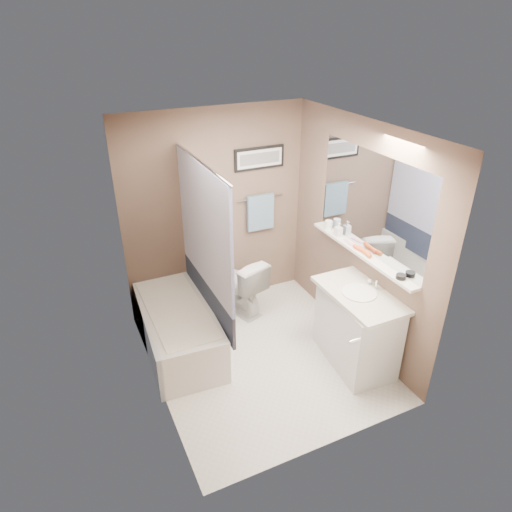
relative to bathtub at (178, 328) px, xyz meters
name	(u,v)px	position (x,y,z in m)	size (l,w,h in m)	color
ground	(262,357)	(0.75, -0.54, -0.25)	(2.50, 2.50, 0.00)	silver
ceiling	(264,132)	(0.75, -0.54, 2.13)	(2.20, 2.50, 0.04)	silver
wall_back	(217,213)	(0.75, 0.69, 0.95)	(2.20, 0.04, 2.40)	brown
wall_front	(336,330)	(0.75, -1.77, 0.95)	(2.20, 0.04, 2.40)	brown
wall_left	(150,283)	(-0.33, -0.54, 0.95)	(0.04, 2.50, 2.40)	brown
wall_right	(356,237)	(1.83, -0.54, 0.95)	(0.04, 2.50, 2.40)	brown
tile_surround	(138,277)	(-0.34, -0.04, 0.75)	(0.02, 1.55, 2.00)	tan
curtain_rod	(200,162)	(0.35, -0.04, 1.80)	(0.02, 0.02, 1.55)	silver
curtain_upper	(204,227)	(0.35, -0.04, 1.15)	(0.03, 1.45, 1.28)	white
curtain_lower	(208,297)	(0.35, -0.04, 0.33)	(0.03, 1.45, 0.36)	#29344D
mirror	(371,204)	(1.84, -0.69, 1.37)	(0.02, 1.60, 1.00)	silver
shelf	(361,253)	(1.79, -0.69, 0.85)	(0.12, 1.60, 0.03)	silver
towel_bar	(260,198)	(1.30, 0.67, 1.05)	(0.02, 0.02, 0.60)	silver
towel	(260,212)	(1.30, 0.65, 0.87)	(0.34, 0.05, 0.44)	#96C3DB
art_frame	(259,158)	(1.30, 0.69, 1.53)	(0.62, 0.03, 0.26)	black
art_mat	(260,158)	(1.30, 0.68, 1.53)	(0.56, 0.00, 0.20)	white
art_image	(260,158)	(1.30, 0.67, 1.53)	(0.50, 0.00, 0.13)	#595959
door	(393,333)	(1.30, -1.78, 0.75)	(0.80, 0.02, 2.00)	silver
door_handle	(355,341)	(0.97, -1.73, 0.75)	(0.02, 0.02, 0.10)	silver
bathtub	(178,328)	(0.00, 0.00, 0.00)	(0.70, 1.50, 0.50)	silver
tub_rim	(176,309)	(0.00, 0.00, 0.25)	(0.56, 1.36, 0.02)	white
toilet	(239,285)	(0.88, 0.37, 0.11)	(0.41, 0.71, 0.73)	white
vanity	(356,329)	(1.60, -0.99, 0.15)	(0.50, 0.90, 0.80)	silver
countertop	(360,295)	(1.59, -0.99, 0.57)	(0.54, 0.96, 0.04)	beige
sink_basin	(359,293)	(1.58, -0.99, 0.60)	(0.34, 0.34, 0.01)	white
faucet_spout	(376,284)	(1.78, -0.99, 0.64)	(0.02, 0.02, 0.10)	silver
faucet_knob	(370,281)	(1.78, -0.89, 0.62)	(0.05, 0.05, 0.05)	white
candle_bowl_near	(401,277)	(1.79, -1.29, 0.89)	(0.09, 0.09, 0.04)	black
hair_brush_front	(365,252)	(1.79, -0.75, 0.89)	(0.04, 0.04, 0.22)	#C7551C
hair_brush_back	(362,250)	(1.79, -0.70, 0.89)	(0.04, 0.04, 0.22)	#EE4A21
pink_comb	(348,242)	(1.79, -0.47, 0.87)	(0.03, 0.16, 0.01)	pink
glass_jar	(329,225)	(1.79, -0.09, 0.92)	(0.08, 0.08, 0.10)	white
soap_bottle	(339,229)	(1.79, -0.29, 0.94)	(0.07, 0.07, 0.15)	#999999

